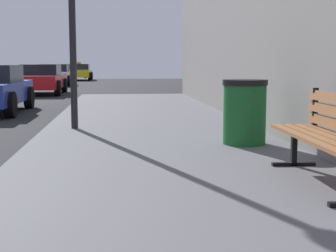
{
  "coord_description": "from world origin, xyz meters",
  "views": [
    {
      "loc": [
        3.33,
        -2.99,
        1.31
      ],
      "look_at": [
        3.97,
        3.26,
        0.52
      ],
      "focal_mm": 52.82,
      "sensor_mm": 36.0,
      "label": 1
    }
  ],
  "objects_px": {
    "car_white": "(54,75)",
    "car_yellow": "(79,72)",
    "bench": "(332,131)",
    "car_red": "(41,79)",
    "trash_bin": "(245,112)",
    "car_silver": "(77,71)"
  },
  "relations": [
    {
      "from": "trash_bin",
      "to": "car_white",
      "type": "distance_m",
      "value": 24.09
    },
    {
      "from": "car_red",
      "to": "car_white",
      "type": "height_order",
      "value": "same"
    },
    {
      "from": "car_white",
      "to": "car_yellow",
      "type": "relative_size",
      "value": 0.99
    },
    {
      "from": "car_red",
      "to": "car_yellow",
      "type": "relative_size",
      "value": 0.95
    },
    {
      "from": "car_yellow",
      "to": "car_silver",
      "type": "bearing_deg",
      "value": -84.2
    },
    {
      "from": "trash_bin",
      "to": "bench",
      "type": "bearing_deg",
      "value": -84.38
    },
    {
      "from": "car_white",
      "to": "car_silver",
      "type": "xyz_separation_m",
      "value": [
        0.07,
        15.95,
        0.0
      ]
    },
    {
      "from": "trash_bin",
      "to": "car_yellow",
      "type": "relative_size",
      "value": 0.22
    },
    {
      "from": "car_white",
      "to": "car_silver",
      "type": "distance_m",
      "value": 15.95
    },
    {
      "from": "car_red",
      "to": "car_white",
      "type": "distance_m",
      "value": 8.7
    },
    {
      "from": "trash_bin",
      "to": "car_silver",
      "type": "height_order",
      "value": "car_silver"
    },
    {
      "from": "car_yellow",
      "to": "car_silver",
      "type": "xyz_separation_m",
      "value": [
        -0.67,
        6.57,
        0.0
      ]
    },
    {
      "from": "trash_bin",
      "to": "car_silver",
      "type": "distance_m",
      "value": 39.77
    },
    {
      "from": "bench",
      "to": "car_red",
      "type": "bearing_deg",
      "value": 108.9
    },
    {
      "from": "trash_bin",
      "to": "car_silver",
      "type": "bearing_deg",
      "value": 97.94
    },
    {
      "from": "bench",
      "to": "car_silver",
      "type": "distance_m",
      "value": 42.18
    },
    {
      "from": "car_white",
      "to": "bench",
      "type": "bearing_deg",
      "value": 102.65
    },
    {
      "from": "trash_bin",
      "to": "car_yellow",
      "type": "height_order",
      "value": "car_yellow"
    },
    {
      "from": "car_red",
      "to": "bench",
      "type": "bearing_deg",
      "value": 107.22
    },
    {
      "from": "car_red",
      "to": "car_yellow",
      "type": "distance_m",
      "value": 18.07
    },
    {
      "from": "bench",
      "to": "car_red",
      "type": "xyz_separation_m",
      "value": [
        -5.31,
        17.15,
        -0.02
      ]
    },
    {
      "from": "car_red",
      "to": "car_silver",
      "type": "bearing_deg",
      "value": -89.04
    }
  ]
}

